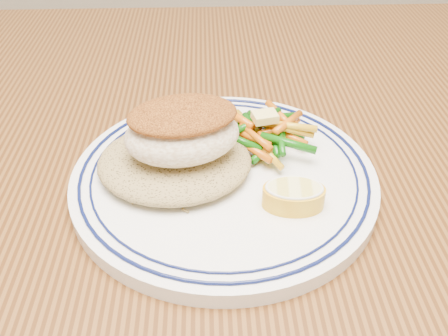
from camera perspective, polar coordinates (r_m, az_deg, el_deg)
dining_table at (r=0.56m, az=-5.03°, el=-7.92°), size 1.50×0.90×0.75m
plate at (r=0.47m, az=-0.00°, el=-1.03°), size 0.28×0.28×0.02m
rice_pilaf at (r=0.46m, az=-5.67°, el=1.08°), size 0.14×0.13×0.03m
fish_fillet at (r=0.44m, az=-4.80°, el=4.34°), size 0.11×0.09×0.05m
vegetable_pile at (r=0.49m, az=4.54°, el=4.09°), size 0.11×0.10×0.03m
butter_pat at (r=0.48m, az=4.69°, el=5.86°), size 0.03×0.02×0.01m
lemon_wedge at (r=0.42m, az=7.96°, el=-3.08°), size 0.06×0.05×0.02m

